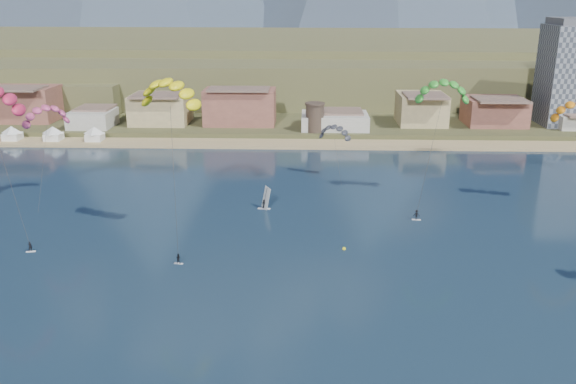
{
  "coord_description": "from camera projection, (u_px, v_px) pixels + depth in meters",
  "views": [
    {
      "loc": [
        3.26,
        -61.63,
        40.68
      ],
      "look_at": [
        0.0,
        32.0,
        10.0
      ],
      "focal_mm": 37.78,
      "sensor_mm": 36.0,
      "label": 1
    }
  ],
  "objects": [
    {
      "name": "windsurfer",
      "position": [
        265.0,
        202.0,
        120.05
      ],
      "size": [
        2.59,
        2.83,
        4.46
      ],
      "color": "silver",
      "rests_on": "ground"
    },
    {
      "name": "beach",
      "position": [
        297.0,
        144.0,
        171.9
      ],
      "size": [
        2200.0,
        12.0,
        0.9
      ],
      "color": "tan",
      "rests_on": "ground"
    },
    {
      "name": "town",
      "position": [
        168.0,
        106.0,
        186.0
      ],
      "size": [
        400.0,
        24.0,
        12.0
      ],
      "color": "beige",
      "rests_on": "ground"
    },
    {
      "name": "beach_tents",
      "position": [
        31.0,
        130.0,
        173.34
      ],
      "size": [
        43.4,
        6.4,
        5.0
      ],
      "color": "white",
      "rests_on": "ground"
    },
    {
      "name": "distant_kite_dark",
      "position": [
        335.0,
        130.0,
        138.18
      ],
      "size": [
        8.49,
        7.02,
        14.36
      ],
      "color": "#262626",
      "rests_on": "ground"
    },
    {
      "name": "watchtower",
      "position": [
        315.0,
        117.0,
        177.43
      ],
      "size": [
        5.82,
        5.82,
        8.6
      ],
      "color": "#47382D",
      "rests_on": "ground"
    },
    {
      "name": "distant_kite_pink",
      "position": [
        45.0,
        112.0,
        119.32
      ],
      "size": [
        9.63,
        8.97,
        21.5
      ],
      "color": "#262626",
      "rests_on": "ground"
    },
    {
      "name": "ground",
      "position": [
        279.0,
        357.0,
        71.3
      ],
      "size": [
        2400.0,
        2400.0,
        0.0
      ],
      "primitive_type": "plane",
      "color": "#0E1B33",
      "rests_on": "ground"
    },
    {
      "name": "kitesurfer_yellow",
      "position": [
        169.0,
        89.0,
        97.8
      ],
      "size": [
        11.99,
        14.97,
        29.04
      ],
      "color": "silver",
      "rests_on": "ground"
    },
    {
      "name": "buoy",
      "position": [
        344.0,
        249.0,
        101.31
      ],
      "size": [
        0.61,
        0.61,
        0.61
      ],
      "color": "#FFF61A",
      "rests_on": "ground"
    },
    {
      "name": "foothills",
      "position": [
        349.0,
        64.0,
        288.53
      ],
      "size": [
        940.0,
        210.0,
        18.0
      ],
      "color": "brown",
      "rests_on": "ground"
    },
    {
      "name": "land",
      "position": [
        306.0,
        37.0,
        603.17
      ],
      "size": [
        2200.0,
        900.0,
        4.0
      ],
      "color": "brown",
      "rests_on": "ground"
    },
    {
      "name": "kitesurfer_green",
      "position": [
        443.0,
        89.0,
        118.36
      ],
      "size": [
        12.14,
        14.83,
        26.73
      ],
      "color": "silver",
      "rests_on": "ground"
    }
  ]
}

